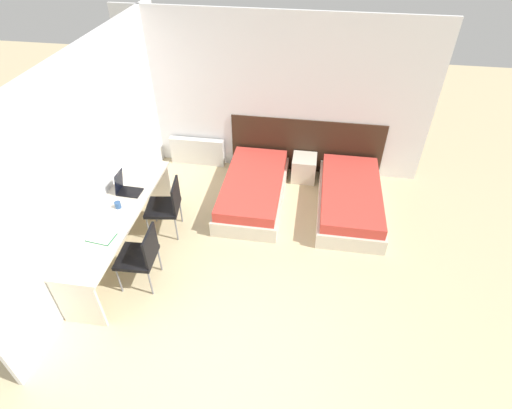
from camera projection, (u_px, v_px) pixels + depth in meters
The scene contains 14 objects.
ground_plane at pixel (225, 370), 4.34m from camera, with size 20.00×20.00×0.00m, color beige.
wall_back at pixel (273, 98), 6.56m from camera, with size 5.12×0.05×2.70m.
wall_left at pixel (98, 152), 5.27m from camera, with size 0.05×5.00×2.70m.
headboard_panel at pixel (306, 146), 7.00m from camera, with size 2.64×0.03×1.01m.
bed_near_window at pixel (253, 190), 6.51m from camera, with size 0.99×1.95×0.43m.
bed_near_door at pixel (350, 199), 6.32m from camera, with size 0.99×1.95×0.43m.
nightstand at pixel (304, 168), 6.99m from camera, with size 0.41×0.44×0.43m.
radiator at pixel (197, 151), 7.33m from camera, with size 0.99×0.12×0.51m.
desk at pixel (119, 219), 5.36m from camera, with size 0.60×2.49×0.74m.
chair_near_laptop at pixel (167, 205), 5.75m from camera, with size 0.53×0.53×0.88m.
chair_near_notebook at pixel (141, 254), 4.99m from camera, with size 0.49×0.49×0.88m.
laptop at pixel (126, 188), 5.54m from camera, with size 0.33×0.23×0.33m.
open_notebook at pixel (101, 237), 4.87m from camera, with size 0.34×0.26×0.02m.
mug at pixel (118, 205), 5.29m from camera, with size 0.08×0.08×0.09m.
Camera 1 is at (0.68, -2.13, 4.14)m, focal length 28.00 mm.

